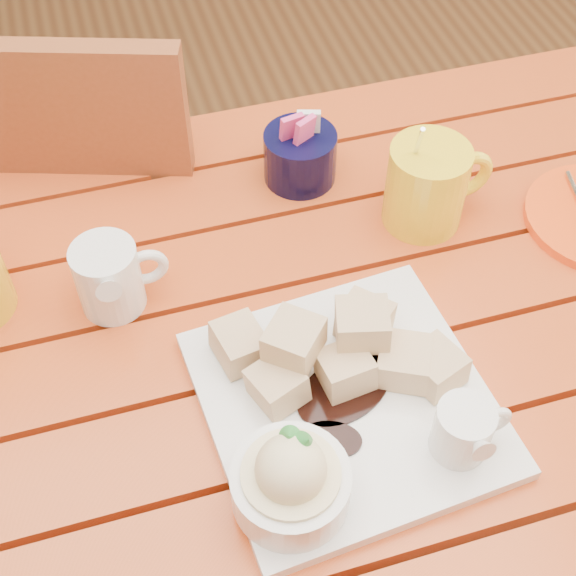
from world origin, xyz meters
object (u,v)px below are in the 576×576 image
object	(u,v)px
coffee_mug_right	(429,184)
dessert_plate	(337,414)
table	(279,380)
chair_far	(80,222)

from	to	relation	value
coffee_mug_right	dessert_plate	bearing A→B (deg)	-132.14
dessert_plate	coffee_mug_right	distance (m)	0.33
table	coffee_mug_right	bearing A→B (deg)	27.49
dessert_plate	table	bearing A→B (deg)	98.12
table	dessert_plate	world-z (taller)	dessert_plate
coffee_mug_right	chair_far	distance (m)	0.62
table	dessert_plate	xyz separation A→B (m)	(0.02, -0.14, 0.14)
dessert_plate	coffee_mug_right	xyz separation A→B (m)	(0.20, 0.26, 0.02)
dessert_plate	chair_far	bearing A→B (deg)	110.73
dessert_plate	chair_far	xyz separation A→B (m)	(-0.23, 0.61, -0.26)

